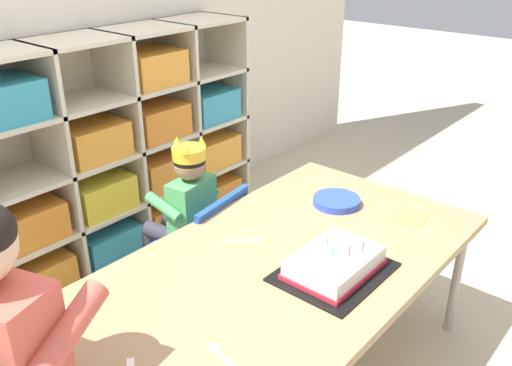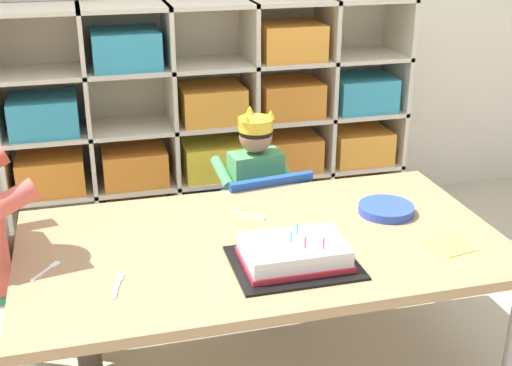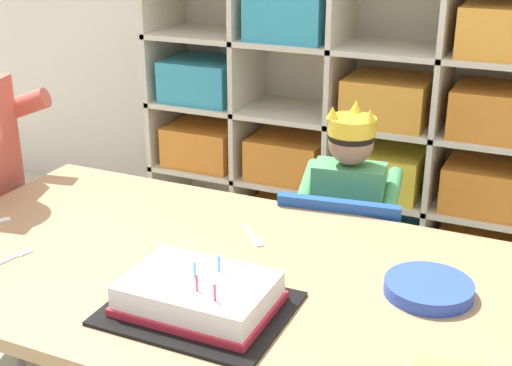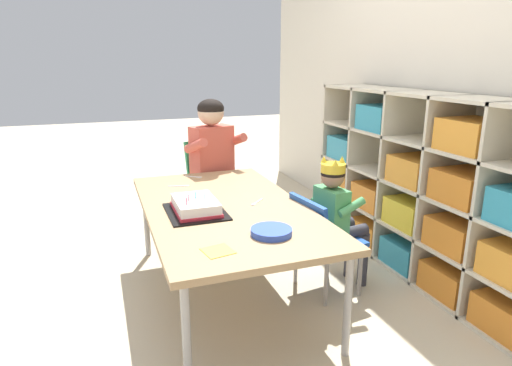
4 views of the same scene
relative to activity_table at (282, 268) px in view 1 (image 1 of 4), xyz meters
The scene contains 10 objects.
storage_cubby_shelf 1.26m from the activity_table, 84.15° to the left, with size 1.96×0.35×1.14m.
activity_table is the anchor object (origin of this frame).
classroom_chair_blue 0.57m from the activity_table, 75.20° to the left, with size 0.41×0.36×0.58m.
child_with_crown 0.65m from the activity_table, 78.61° to the left, with size 0.32×0.32×0.81m.
adult_helper_seated 0.86m from the activity_table, 168.06° to the left, with size 0.48×0.46×1.06m.
birthday_cake_on_tray 0.19m from the activity_table, 74.01° to the right, with size 0.37×0.30×0.11m.
paper_plate_stack 0.48m from the activity_table, 10.49° to the left, with size 0.19×0.19×0.03m, color blue.
paper_napkin_square 0.60m from the activity_table, 18.87° to the right, with size 0.12×0.12×0.00m, color #F4DB4C.
fork_near_cake_tray 0.19m from the activity_table, 86.84° to the left, with size 0.10×0.10×0.00m.
fork_beside_plate_stack 0.50m from the activity_table, 160.82° to the right, with size 0.04×0.13×0.00m.
Camera 1 is at (-1.25, -0.95, 1.57)m, focal length 38.20 mm.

